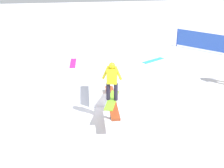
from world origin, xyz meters
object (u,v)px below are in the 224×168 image
loose_snowboard_magenta (73,63)px  loose_snowboard_cyan (153,60)px  rail_feature (112,103)px  main_rider_on_rail (112,83)px

loose_snowboard_magenta → loose_snowboard_cyan: size_ratio=1.08×
rail_feature → loose_snowboard_cyan: (-6.10, 3.20, -0.59)m
main_rider_on_rail → loose_snowboard_magenta: bearing=-152.2°
loose_snowboard_magenta → main_rider_on_rail: bearing=-165.1°
rail_feature → loose_snowboard_magenta: size_ratio=1.71×
main_rider_on_rail → loose_snowboard_magenta: main_rider_on_rail is taller
loose_snowboard_magenta → loose_snowboard_cyan: 4.29m
rail_feature → loose_snowboard_magenta: (-6.30, -1.08, -0.59)m
loose_snowboard_magenta → loose_snowboard_cyan: bearing=-87.5°
main_rider_on_rail → loose_snowboard_cyan: main_rider_on_rail is taller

